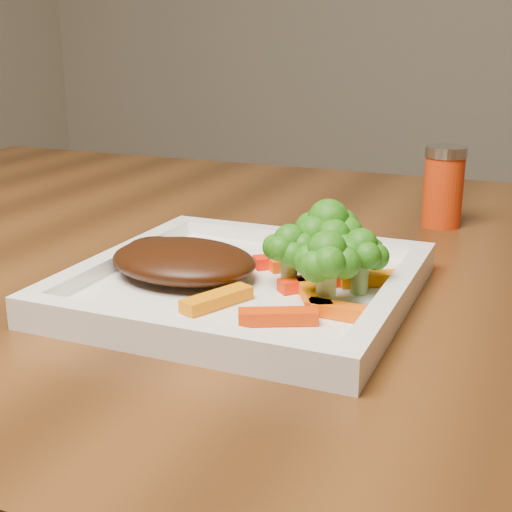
% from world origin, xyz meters
% --- Properties ---
extents(plate, '(0.27, 0.27, 0.01)m').
position_xyz_m(plate, '(-0.07, -0.28, 0.76)').
color(plate, white).
rests_on(plate, dining_table).
extents(steak, '(0.14, 0.11, 0.03)m').
position_xyz_m(steak, '(-0.13, -0.29, 0.78)').
color(steak, '#3A1808').
rests_on(steak, plate).
extents(broccoli_0, '(0.09, 0.09, 0.07)m').
position_xyz_m(broccoli_0, '(-0.01, -0.24, 0.80)').
color(broccoli_0, '#1D7814').
rests_on(broccoli_0, plate).
extents(broccoli_1, '(0.06, 0.06, 0.06)m').
position_xyz_m(broccoli_1, '(0.02, -0.26, 0.79)').
color(broccoli_1, '#2A6611').
rests_on(broccoli_1, plate).
extents(broccoli_2, '(0.06, 0.06, 0.06)m').
position_xyz_m(broccoli_2, '(0.01, -0.31, 0.79)').
color(broccoli_2, '#2A5B0F').
rests_on(broccoli_2, plate).
extents(broccoli_3, '(0.06, 0.06, 0.06)m').
position_xyz_m(broccoli_3, '(-0.03, -0.27, 0.79)').
color(broccoli_3, '#2A7513').
rests_on(broccoli_3, plate).
extents(carrot_0, '(0.06, 0.04, 0.01)m').
position_xyz_m(carrot_0, '(-0.01, -0.35, 0.77)').
color(carrot_0, red).
rests_on(carrot_0, plate).
extents(carrot_1, '(0.05, 0.02, 0.01)m').
position_xyz_m(carrot_1, '(0.03, -0.32, 0.77)').
color(carrot_1, '#F05303').
rests_on(carrot_1, plate).
extents(carrot_2, '(0.04, 0.06, 0.01)m').
position_xyz_m(carrot_2, '(-0.07, -0.34, 0.77)').
color(carrot_2, orange).
rests_on(carrot_2, plate).
extents(carrot_3, '(0.06, 0.04, 0.01)m').
position_xyz_m(carrot_3, '(0.03, -0.24, 0.77)').
color(carrot_3, orange).
rests_on(carrot_3, plate).
extents(carrot_4, '(0.05, 0.05, 0.01)m').
position_xyz_m(carrot_4, '(-0.04, -0.22, 0.77)').
color(carrot_4, '#F54604').
rests_on(carrot_4, plate).
extents(carrot_5, '(0.05, 0.06, 0.01)m').
position_xyz_m(carrot_5, '(-0.00, -0.30, 0.77)').
color(carrot_5, orange).
rests_on(carrot_5, plate).
extents(carrot_6, '(0.05, 0.05, 0.01)m').
position_xyz_m(carrot_6, '(-0.02, -0.27, 0.77)').
color(carrot_6, '#F32903').
rests_on(carrot_6, plate).
extents(spice_shaker, '(0.06, 0.06, 0.09)m').
position_xyz_m(spice_shaker, '(0.04, 0.02, 0.80)').
color(spice_shaker, red).
rests_on(spice_shaker, dining_table).
extents(carrot_7, '(0.06, 0.05, 0.01)m').
position_xyz_m(carrot_7, '(-0.05, -0.22, 0.77)').
color(carrot_7, '#FF1B04').
rests_on(carrot_7, plate).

